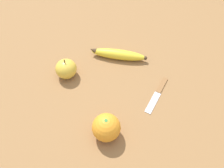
{
  "coord_description": "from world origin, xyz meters",
  "views": [
    {
      "loc": [
        0.48,
        0.35,
        0.75
      ],
      "look_at": [
        0.11,
        -0.04,
        0.03
      ],
      "focal_mm": 42.0,
      "sensor_mm": 36.0,
      "label": 1
    }
  ],
  "objects": [
    {
      "name": "apple",
      "position": [
        0.18,
        -0.2,
        0.03
      ],
      "size": [
        0.08,
        0.08,
        0.08
      ],
      "color": "gold",
      "rests_on": "ground_plane"
    },
    {
      "name": "orange",
      "position": [
        0.24,
        0.07,
        0.04
      ],
      "size": [
        0.09,
        0.09,
        0.09
      ],
      "color": "orange",
      "rests_on": "ground_plane"
    },
    {
      "name": "ground_plane",
      "position": [
        0.0,
        0.0,
        0.0
      ],
      "size": [
        3.0,
        3.0,
        0.0
      ],
      "primitive_type": "plane",
      "color": "olive"
    },
    {
      "name": "banana",
      "position": [
        -0.01,
        -0.13,
        0.02
      ],
      "size": [
        0.15,
        0.19,
        0.04
      ],
      "rotation": [
        0.0,
        0.0,
        5.34
      ],
      "color": "yellow",
      "rests_on": "ground_plane"
    },
    {
      "name": "paring_knife",
      "position": [
        0.01,
        0.08,
        0.0
      ],
      "size": [
        0.16,
        0.07,
        0.01
      ],
      "rotation": [
        0.0,
        0.0,
        5.02
      ],
      "color": "silver",
      "rests_on": "ground_plane"
    }
  ]
}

